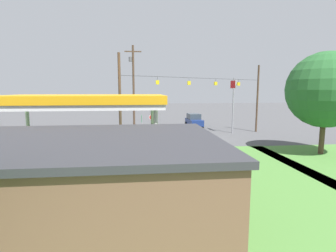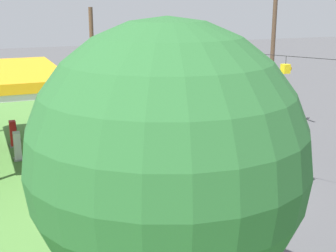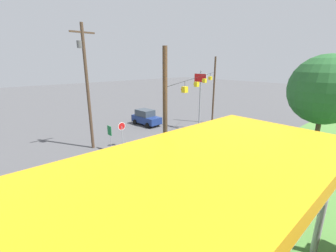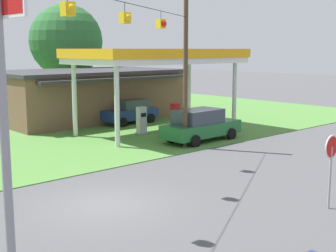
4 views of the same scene
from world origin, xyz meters
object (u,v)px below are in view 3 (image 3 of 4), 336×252
(gas_station_canopy, at_px, (211,172))
(utility_pole_main, at_px, (87,83))
(car_at_pumps_front, at_px, (146,211))
(stop_sign_overhead, at_px, (200,89))
(tree_west_verge, at_px, (325,90))
(fuel_pump_near, at_px, (228,249))
(route_sign, at_px, (110,133))
(car_on_crossroad, at_px, (146,117))
(stop_sign_roadside, at_px, (122,129))

(gas_station_canopy, distance_m, utility_pole_main, 16.86)
(car_at_pumps_front, height_order, stop_sign_overhead, stop_sign_overhead)
(gas_station_canopy, distance_m, tree_west_verge, 19.87)
(utility_pole_main, height_order, tree_west_verge, utility_pole_main)
(fuel_pump_near, bearing_deg, tree_west_verge, -173.59)
(fuel_pump_near, distance_m, car_at_pumps_front, 4.16)
(fuel_pump_near, bearing_deg, route_sign, -100.06)
(car_on_crossroad, distance_m, utility_pole_main, 11.00)
(stop_sign_overhead, height_order, route_sign, stop_sign_overhead)
(gas_station_canopy, relative_size, route_sign, 4.62)
(utility_pole_main, relative_size, tree_west_verge, 1.28)
(car_at_pumps_front, height_order, utility_pole_main, utility_pole_main)
(fuel_pump_near, height_order, car_at_pumps_front, car_at_pumps_front)
(fuel_pump_near, relative_size, tree_west_verge, 0.20)
(gas_station_canopy, bearing_deg, stop_sign_overhead, -138.71)
(car_at_pumps_front, bearing_deg, tree_west_verge, 172.15)
(utility_pole_main, bearing_deg, fuel_pump_near, 84.53)
(gas_station_canopy, relative_size, utility_pole_main, 0.97)
(stop_sign_overhead, xyz_separation_m, route_sign, (11.81, -0.86, -3.27))
(gas_station_canopy, bearing_deg, route_sign, -105.32)
(stop_sign_overhead, bearing_deg, car_on_crossroad, -57.30)
(gas_station_canopy, distance_m, car_on_crossroad, 23.56)
(gas_station_canopy, height_order, fuel_pump_near, gas_station_canopy)
(car_at_pumps_front, relative_size, route_sign, 2.14)
(fuel_pump_near, xyz_separation_m, car_on_crossroad, (-10.59, -19.91, 0.20))
(stop_sign_overhead, relative_size, tree_west_verge, 0.80)
(gas_station_canopy, xyz_separation_m, stop_sign_roadside, (-5.41, -14.88, -2.96))
(utility_pole_main, xyz_separation_m, tree_west_verge, (-16.74, 14.46, -0.70))
(gas_station_canopy, xyz_separation_m, stop_sign_overhead, (-15.86, -13.93, 0.21))
(stop_sign_overhead, relative_size, route_sign, 2.99)
(car_at_pumps_front, bearing_deg, fuel_pump_near, 103.56)
(car_at_pumps_front, xyz_separation_m, tree_west_verge, (-19.44, 1.94, 4.68))
(fuel_pump_near, relative_size, car_at_pumps_front, 0.34)
(car_at_pumps_front, xyz_separation_m, utility_pole_main, (-2.70, -12.51, 5.38))
(utility_pole_main, bearing_deg, car_on_crossroad, -159.32)
(route_sign, bearing_deg, utility_pole_main, -58.80)
(car_on_crossroad, height_order, stop_sign_roadside, stop_sign_roadside)
(route_sign, bearing_deg, car_at_pumps_front, 70.85)
(car_at_pumps_front, distance_m, utility_pole_main, 13.89)
(car_at_pumps_front, distance_m, stop_sign_overhead, 18.89)
(gas_station_canopy, bearing_deg, utility_pole_main, -100.33)
(gas_station_canopy, height_order, route_sign, gas_station_canopy)
(stop_sign_overhead, distance_m, utility_pole_main, 13.18)
(stop_sign_roadside, distance_m, tree_west_verge, 19.61)
(stop_sign_roadside, bearing_deg, stop_sign_overhead, -5.19)
(gas_station_canopy, bearing_deg, stop_sign_roadside, -109.98)
(stop_sign_overhead, relative_size, utility_pole_main, 0.63)
(fuel_pump_near, xyz_separation_m, tree_west_verge, (-18.32, -2.06, 4.81))
(stop_sign_overhead, xyz_separation_m, tree_west_verge, (-3.89, 11.87, 0.66))
(gas_station_canopy, height_order, utility_pole_main, utility_pole_main)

